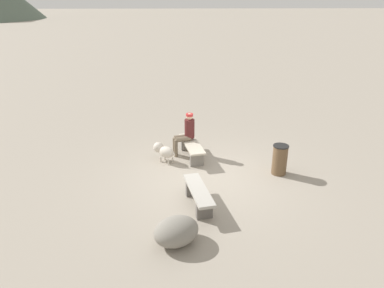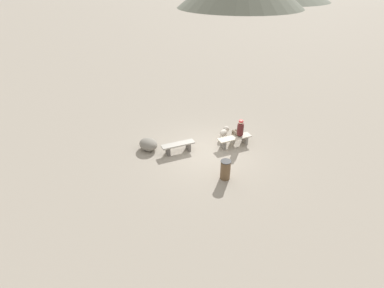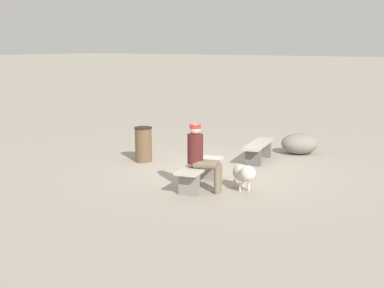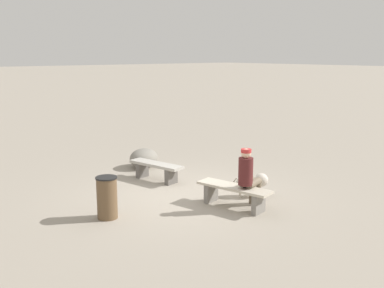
{
  "view_description": "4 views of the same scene",
  "coord_description": "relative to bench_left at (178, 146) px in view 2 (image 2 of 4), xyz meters",
  "views": [
    {
      "loc": [
        -8.76,
        0.76,
        4.67
      ],
      "look_at": [
        1.17,
        0.34,
        0.5
      ],
      "focal_mm": 34.09,
      "sensor_mm": 36.0,
      "label": 1
    },
    {
      "loc": [
        -3.03,
        -10.99,
        7.33
      ],
      "look_at": [
        -0.8,
        0.15,
        0.45
      ],
      "focal_mm": 27.14,
      "sensor_mm": 36.0,
      "label": 2
    },
    {
      "loc": [
        9.75,
        5.63,
        2.81
      ],
      "look_at": [
        1.46,
        0.24,
        0.89
      ],
      "focal_mm": 48.39,
      "sensor_mm": 36.0,
      "label": 3
    },
    {
      "loc": [
        7.68,
        -6.23,
        3.22
      ],
      "look_at": [
        -1.2,
        1.31,
        0.86
      ],
      "focal_mm": 42.11,
      "sensor_mm": 36.0,
      "label": 4
    }
  ],
  "objects": [
    {
      "name": "trash_bin",
      "position": [
        1.56,
        -2.32,
        0.11
      ],
      "size": [
        0.43,
        0.43,
        0.84
      ],
      "color": "brown",
      "rests_on": "ground"
    },
    {
      "name": "bench_right",
      "position": [
        2.74,
        0.04,
        0.01
      ],
      "size": [
        1.72,
        0.76,
        0.47
      ],
      "rotation": [
        0.0,
        0.0,
        0.2
      ],
      "color": "gray",
      "rests_on": "ground"
    },
    {
      "name": "bench_left",
      "position": [
        0.0,
        0.0,
        0.0
      ],
      "size": [
        1.6,
        0.68,
        0.46
      ],
      "rotation": [
        0.0,
        0.0,
        0.2
      ],
      "color": "#605B56",
      "rests_on": "ground"
    },
    {
      "name": "boulder",
      "position": [
        -1.34,
        0.52,
        -0.05
      ],
      "size": [
        1.16,
        1.21,
        0.54
      ],
      "primitive_type": "ellipsoid",
      "rotation": [
        0.0,
        0.0,
        3.73
      ],
      "color": "gray",
      "rests_on": "ground"
    },
    {
      "name": "seated_person",
      "position": [
        2.98,
        0.2,
        0.43
      ],
      "size": [
        0.43,
        0.67,
        1.31
      ],
      "rotation": [
        0.0,
        0.0,
        0.26
      ],
      "color": "#511E1E",
      "rests_on": "ground"
    },
    {
      "name": "dog",
      "position": [
        2.49,
        0.88,
        0.03
      ],
      "size": [
        0.65,
        0.68,
        0.55
      ],
      "rotation": [
        0.0,
        0.0,
        0.84
      ],
      "color": "beige",
      "rests_on": "ground"
    },
    {
      "name": "ground",
      "position": [
        1.42,
        -0.3,
        -0.35
      ],
      "size": [
        210.0,
        210.0,
        0.06
      ],
      "primitive_type": "cube",
      "color": "#9E9384"
    }
  ]
}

